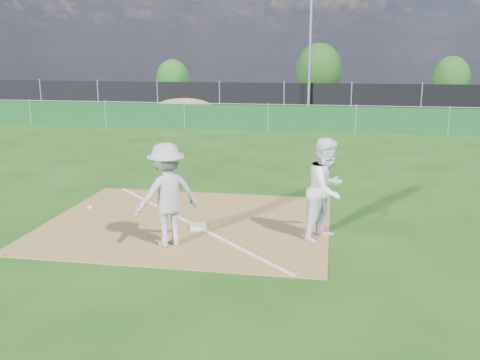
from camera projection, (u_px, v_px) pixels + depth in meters
name	position (u px, v px, depth m)	size (l,w,h in m)	color
ground	(251.00, 150.00, 20.13)	(90.00, 90.00, 0.00)	#1C480F
infield_dirt	(188.00, 223.00, 11.51)	(6.00, 5.00, 0.02)	olive
foul_line	(188.00, 222.00, 11.50)	(0.08, 7.00, 0.01)	white
green_fence	(268.00, 118.00, 24.78)	(44.00, 0.05, 1.20)	#103D1B
dirt_mound	(184.00, 109.00, 28.98)	(3.38, 2.60, 1.17)	olive
black_fence	(284.00, 98.00, 32.38)	(46.00, 0.04, 1.80)	black
parking_lot	(290.00, 105.00, 37.38)	(46.00, 9.00, 0.01)	black
light_pole	(310.00, 45.00, 31.12)	(0.16, 0.16, 8.00)	slate
first_base	(198.00, 226.00, 11.11)	(0.34, 0.34, 0.07)	silver
play_at_first	(167.00, 195.00, 9.94)	(2.13, 1.38, 1.96)	#B6B6B8
runner	(327.00, 189.00, 10.31)	(0.98, 0.76, 2.02)	white
car_left	(216.00, 94.00, 38.09)	(1.68, 4.19, 1.43)	#929499
car_mid	(264.00, 95.00, 36.70)	(1.60, 4.59, 1.51)	black
car_right	(346.00, 96.00, 36.76)	(1.83, 4.51, 1.31)	black
tree_left	(173.00, 78.00, 42.76)	(2.59, 2.59, 3.07)	#382316
tree_mid	(319.00, 70.00, 42.62)	(3.66, 3.66, 4.34)	#382316
tree_right	(451.00, 78.00, 40.52)	(2.83, 2.83, 3.35)	#382316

